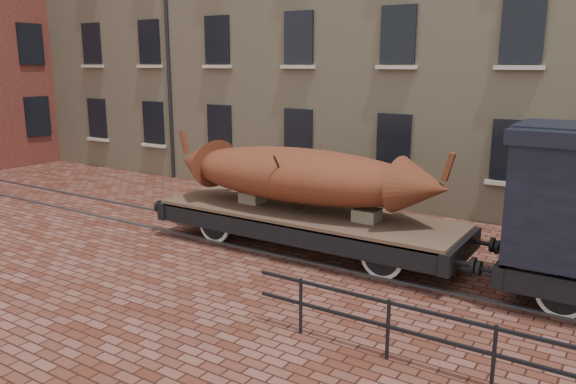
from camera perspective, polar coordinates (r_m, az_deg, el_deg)
The scene contains 4 objects.
ground at distance 14.48m, azimuth -0.94°, elevation -5.41°, with size 90.00×90.00×0.00m, color #4C2217.
rail_track at distance 14.47m, azimuth -0.94°, elevation -5.30°, with size 30.00×1.52×0.06m.
flatcar_wagon at distance 13.82m, azimuth 1.84°, elevation -2.79°, with size 8.63×2.34×1.30m.
iron_boat at distance 13.68m, azimuth 1.08°, elevation 1.77°, with size 7.51×2.25×1.76m.
Camera 1 is at (7.66, -11.41, 4.55)m, focal length 35.00 mm.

